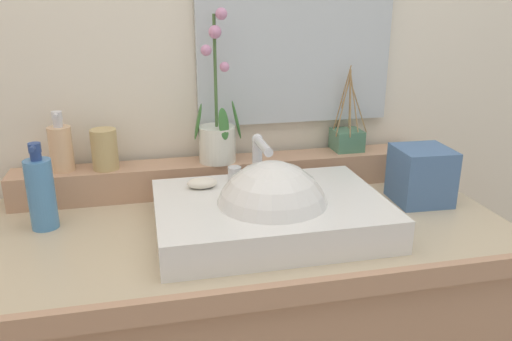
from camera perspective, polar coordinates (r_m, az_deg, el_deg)
The scene contains 10 objects.
back_ledge at distance 1.35m, azimuth -2.84°, elevation -0.41°, with size 1.10×0.10×0.08m, color tan.
sink_basin at distance 1.11m, azimuth 1.70°, elevation -5.08°, with size 0.49×0.36×0.28m.
soap_bar at distance 1.17m, azimuth -6.06°, elevation -1.40°, with size 0.07×0.04×0.02m, color silver.
potted_plant at distance 1.31m, azimuth -4.38°, elevation 4.29°, with size 0.13×0.10×0.38m.
soap_dispenser at distance 1.32m, azimuth -21.04°, elevation 2.48°, with size 0.06×0.06×0.15m.
tumbler_cup at distance 1.31m, azimuth -16.62°, elevation 2.29°, with size 0.06×0.06×0.10m, color tan.
reed_diffuser at distance 1.44m, azimuth 10.14°, elevation 3.53°, with size 0.10×0.10×0.23m.
lotion_bottle at distance 1.21m, azimuth -22.96°, elevation -2.28°, with size 0.06×0.06×0.20m.
tissue_box at distance 1.33m, azimuth 18.03°, elevation -0.49°, with size 0.13×0.13×0.14m, color #466997.
mirror at distance 1.38m, azimuth 4.60°, elevation 18.22°, with size 0.53×0.02×0.62m, color silver.
Camera 1 is at (-0.22, -1.04, 1.34)m, focal length 35.68 mm.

